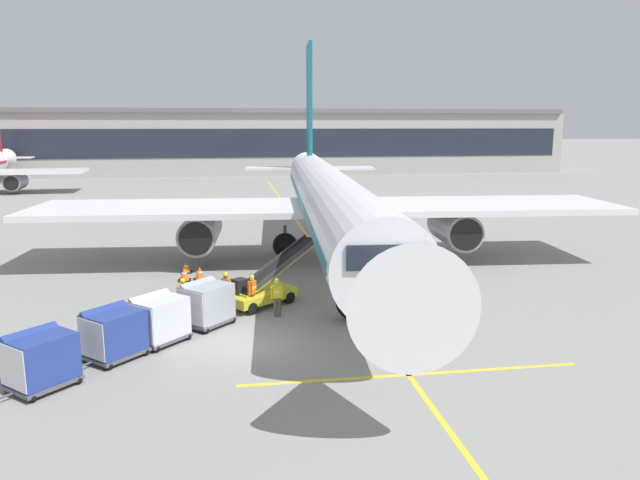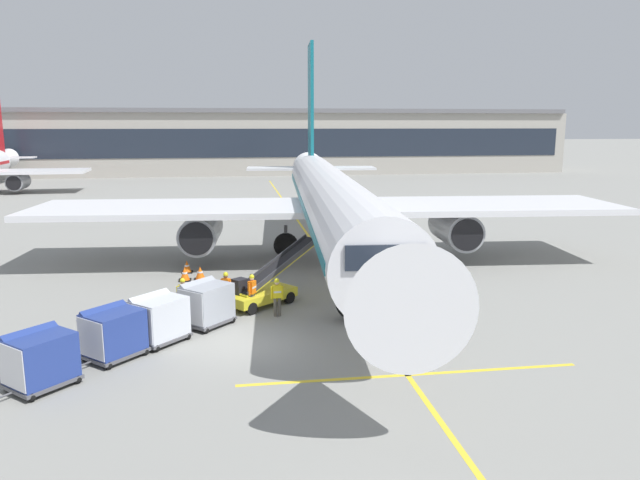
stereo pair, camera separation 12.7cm
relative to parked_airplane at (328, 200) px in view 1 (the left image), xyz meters
The scene contains 17 objects.
ground_plane 15.69m from the parked_airplane, 111.50° to the right, with size 600.00×600.00×0.00m, color gray.
parked_airplane is the anchor object (origin of this frame).
belt_loader 10.40m from the parked_airplane, 117.41° to the right, with size 4.95×4.33×2.90m.
baggage_cart_lead 13.86m from the parked_airplane, 122.07° to the right, with size 2.53×2.55×1.91m.
baggage_cart_second 16.27m from the parked_airplane, 124.08° to the right, with size 2.53×2.55×1.91m.
baggage_cart_third 18.26m from the parked_airplane, 125.36° to the right, with size 2.53×2.55×1.91m.
baggage_cart_fourth 21.12m from the parked_airplane, 126.04° to the right, with size 2.53×2.55×1.91m.
ground_crew_by_loader 11.59m from the parked_airplane, 124.54° to the right, with size 0.49×0.41×1.74m.
ground_crew_by_carts 11.86m from the parked_airplane, 110.98° to the right, with size 0.57×0.28×1.74m.
ground_crew_marshaller 13.34m from the parked_airplane, 129.31° to the right, with size 0.57×0.27×1.74m.
ground_crew_wingwalker 11.52m from the parked_airplane, 117.72° to the right, with size 0.41×0.49×1.74m.
safety_cone_engine_keepout 10.08m from the parked_airplane, 156.07° to the right, with size 0.66×0.66×0.75m.
safety_cone_wingtip 9.36m from the parked_airplane, 154.14° to the right, with size 0.68×0.68×0.77m.
safety_cone_nose_mark 9.55m from the parked_airplane, 167.04° to the right, with size 0.63×0.63×0.71m.
apron_guidance_line_lead_in 3.91m from the parked_airplane, 103.93° to the right, with size 0.20×110.00×0.01m.
apron_guidance_line_stop_bar 18.19m from the parked_airplane, 90.20° to the right, with size 12.00×0.20×0.01m.
terminal_building 73.38m from the parked_airplane, 94.26° to the left, with size 116.02×21.68×10.98m.
Camera 1 is at (-0.56, -22.07, 8.44)m, focal length 33.43 mm.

